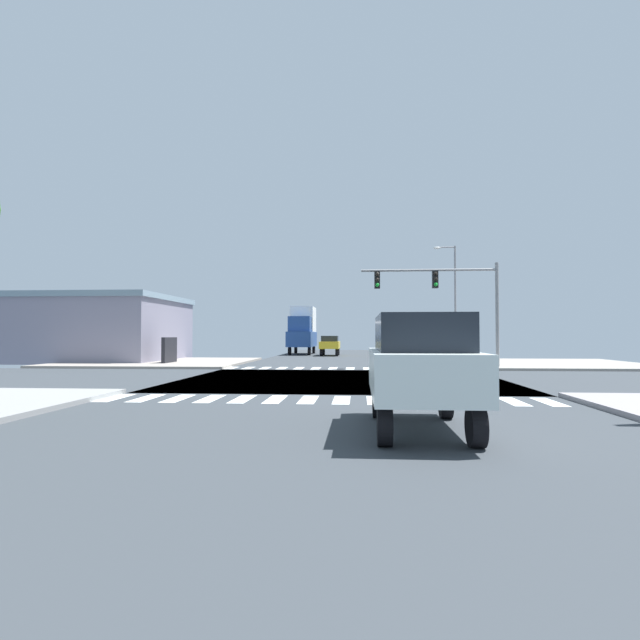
% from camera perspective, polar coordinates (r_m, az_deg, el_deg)
% --- Properties ---
extents(ground, '(90.00, 90.00, 0.05)m').
position_cam_1_polar(ground, '(22.78, 2.41, -6.63)').
color(ground, '#34393E').
extents(sidewalk_corner_ne, '(12.00, 12.00, 0.14)m').
position_cam_1_polar(sidewalk_corner_ne, '(36.82, 23.82, -4.46)').
color(sidewalk_corner_ne, gray).
rests_on(sidewalk_corner_ne, ground).
extents(sidewalk_corner_nw, '(12.00, 12.00, 0.14)m').
position_cam_1_polar(sidewalk_corner_nw, '(37.37, -17.33, -4.48)').
color(sidewalk_corner_nw, gray).
rests_on(sidewalk_corner_nw, ground).
extents(crosswalk_near, '(13.50, 2.00, 0.01)m').
position_cam_1_polar(crosswalk_near, '(15.54, 0.55, -8.84)').
color(crosswalk_near, white).
rests_on(crosswalk_near, ground).
extents(crosswalk_far, '(13.50, 2.00, 0.01)m').
position_cam_1_polar(crosswalk_far, '(30.06, 2.41, -5.38)').
color(crosswalk_far, white).
rests_on(crosswalk_far, ground).
extents(traffic_signal_mast, '(7.90, 0.55, 6.12)m').
position_cam_1_polar(traffic_signal_mast, '(30.64, 13.34, 3.28)').
color(traffic_signal_mast, gray).
rests_on(traffic_signal_mast, ground).
extents(street_lamp, '(1.78, 0.32, 9.04)m').
position_cam_1_polar(street_lamp, '(42.09, 14.47, 2.98)').
color(street_lamp, gray).
rests_on(street_lamp, ground).
extents(bank_building, '(14.56, 10.54, 4.88)m').
position_cam_1_polar(bank_building, '(42.44, -24.36, -0.86)').
color(bank_building, gray).
rests_on(bank_building, ground).
extents(sedan_farside_1, '(1.80, 4.30, 1.88)m').
position_cam_1_polar(sedan_farside_1, '(48.90, 1.11, -2.66)').
color(sedan_farside_1, black).
rests_on(sedan_farside_1, ground).
extents(suv_crossing_2, '(1.96, 4.60, 2.34)m').
position_cam_1_polar(suv_crossing_2, '(10.71, 10.95, -4.55)').
color(suv_crossing_2, black).
rests_on(suv_crossing_2, ground).
extents(box_truck_queued_1, '(2.40, 7.20, 4.85)m').
position_cam_1_polar(box_truck_queued_1, '(52.52, -1.95, -1.01)').
color(box_truck_queued_1, black).
rests_on(box_truck_queued_1, ground).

